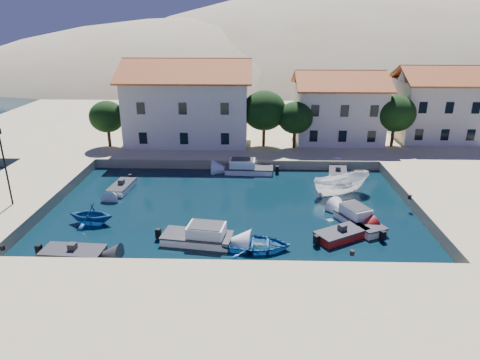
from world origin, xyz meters
The scene contains 22 objects.
ground centered at (0.00, 0.00, 0.00)m, with size 400.00×400.00×0.00m, color black.
quay_south centered at (0.00, -6.00, 0.50)m, with size 52.00×12.00×1.00m, color tan.
quay_east centered at (20.50, 10.00, 0.50)m, with size 11.00×20.00×1.00m, color tan.
quay_west centered at (-19.00, 10.00, 0.50)m, with size 8.00×20.00×1.00m, color tan.
quay_north centered at (2.00, 38.00, 0.50)m, with size 80.00×36.00×1.00m, color tan.
hills centered at (20.64, 123.62, -23.40)m, with size 254.00×176.00×99.00m.
building_left centered at (-6.00, 28.00, 5.94)m, with size 14.70×9.45×9.70m.
building_mid centered at (12.00, 29.00, 5.22)m, with size 10.50×8.40×8.30m.
building_right centered at (24.00, 30.00, 5.47)m, with size 9.45×8.40×8.80m.
trees centered at (4.51, 25.46, 4.84)m, with size 37.30×5.30×6.45m.
lamppost centered at (-17.50, 8.00, 4.75)m, with size 0.35×0.25×6.22m.
bollards centered at (2.80, 3.87, 1.15)m, with size 29.36×9.56×0.30m.
motorboat_grey_sw centered at (-10.15, 1.66, 0.29)m, with size 4.20×2.09×1.25m.
cabin_cruiser_south centered at (-2.18, 3.98, 0.48)m, with size 5.21×2.82×1.60m.
rowboat_south centered at (2.03, 3.15, 0.00)m, with size 3.39×4.74×0.98m, color #1A5492.
motorboat_red_se centered at (8.21, 4.93, 0.29)m, with size 4.30×3.56×1.25m.
cabin_cruiser_east centered at (9.95, 6.89, 0.48)m, with size 3.46×4.78×1.60m.
boat_east centered at (9.71, 13.26, 0.00)m, with size 2.10×5.57×2.15m, color white.
motorboat_white_ne centered at (10.35, 18.09, 0.29)m, with size 2.39×4.00×1.25m.
rowboat_west centered at (-10.76, 6.77, 0.00)m, with size 3.00×3.48×1.83m, color #1A5492.
motorboat_white_west centered at (-10.41, 13.72, 0.30)m, with size 1.97×3.78×1.25m.
cabin_cruiser_north centered at (1.36, 18.94, 0.48)m, with size 5.04×2.29×1.60m.
Camera 1 is at (1.63, -22.88, 14.80)m, focal length 32.00 mm.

